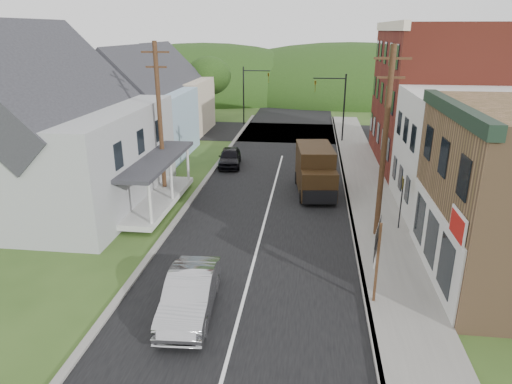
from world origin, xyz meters
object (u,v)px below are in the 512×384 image
(delivery_van, at_px, (315,171))
(route_sign_cluster, at_px, (377,251))
(silver_sedan, at_px, (190,295))
(dark_sedan, at_px, (230,157))
(warning_sign, at_px, (401,195))

(delivery_van, height_order, route_sign_cluster, route_sign_cluster)
(silver_sedan, bearing_deg, dark_sedan, 92.12)
(delivery_van, xyz_separation_m, warning_sign, (4.19, -5.17, 0.48))
(delivery_van, height_order, warning_sign, warning_sign)
(warning_sign, bearing_deg, route_sign_cluster, -102.65)
(dark_sedan, bearing_deg, delivery_van, -46.47)
(silver_sedan, height_order, route_sign_cluster, route_sign_cluster)
(delivery_van, xyz_separation_m, route_sign_cluster, (2.17, -11.98, 0.71))
(route_sign_cluster, distance_m, warning_sign, 7.11)
(warning_sign, bearing_deg, delivery_van, 132.91)
(dark_sedan, xyz_separation_m, delivery_van, (6.26, -5.24, 0.78))
(dark_sedan, relative_size, route_sign_cluster, 1.25)
(silver_sedan, relative_size, delivery_van, 0.87)
(silver_sedan, distance_m, route_sign_cluster, 6.79)
(dark_sedan, distance_m, route_sign_cluster, 19.23)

